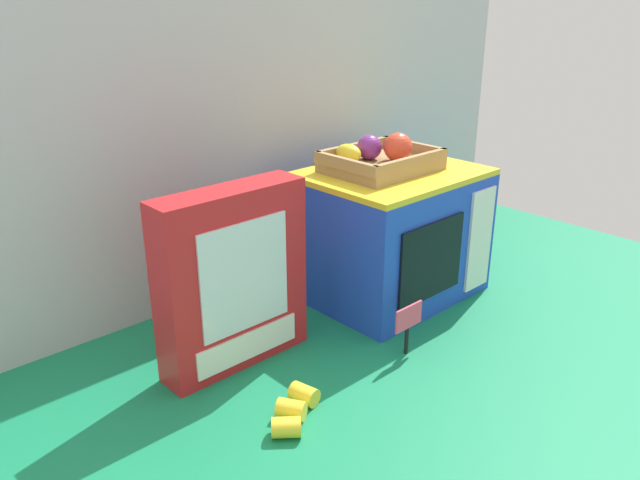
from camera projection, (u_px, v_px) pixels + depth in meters
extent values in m
plane|color=#147A4C|center=(346.00, 307.00, 1.36)|extent=(1.70, 1.70, 0.00)
cube|color=#B7BABF|center=(268.00, 126.00, 1.40)|extent=(1.61, 0.03, 0.71)
cube|color=blue|center=(390.00, 236.00, 1.38)|extent=(0.37, 0.29, 0.27)
cube|color=yellow|center=(393.00, 174.00, 1.33)|extent=(0.37, 0.29, 0.01)
cube|color=black|center=(431.00, 261.00, 1.25)|extent=(0.19, 0.01, 0.16)
cube|color=white|center=(480.00, 240.00, 1.36)|extent=(0.08, 0.01, 0.23)
cube|color=#A37F51|center=(381.00, 166.00, 1.32)|extent=(0.22, 0.17, 0.02)
cube|color=#A37F51|center=(412.00, 163.00, 1.26)|extent=(0.22, 0.01, 0.02)
cube|color=#A37F51|center=(354.00, 149.00, 1.37)|extent=(0.22, 0.01, 0.02)
cube|color=#A37F51|center=(346.00, 164.00, 1.25)|extent=(0.01, 0.17, 0.02)
cube|color=#A37F51|center=(414.00, 148.00, 1.38)|extent=(0.01, 0.17, 0.02)
ellipsoid|color=yellow|center=(349.00, 153.00, 1.30)|extent=(0.04, 0.06, 0.04)
sphere|color=#72287F|center=(369.00, 147.00, 1.32)|extent=(0.05, 0.05, 0.05)
sphere|color=#E04228|center=(398.00, 147.00, 1.31)|extent=(0.06, 0.06, 0.06)
cube|color=red|center=(233.00, 279.00, 1.10)|extent=(0.28, 0.07, 0.33)
cube|color=silver|center=(245.00, 277.00, 1.07)|extent=(0.18, 0.00, 0.20)
cube|color=white|center=(248.00, 346.00, 1.12)|extent=(0.21, 0.00, 0.05)
cylinder|color=black|center=(407.00, 340.00, 1.17)|extent=(0.01, 0.01, 0.06)
cube|color=#F44C6B|center=(409.00, 317.00, 1.15)|extent=(0.07, 0.00, 0.05)
cylinder|color=yellow|center=(304.00, 394.00, 1.03)|extent=(0.04, 0.05, 0.03)
cylinder|color=yellow|center=(291.00, 409.00, 1.00)|extent=(0.05, 0.05, 0.03)
cylinder|color=yellow|center=(286.00, 427.00, 0.96)|extent=(0.06, 0.05, 0.03)
sphere|color=red|center=(470.00, 251.00, 1.56)|extent=(0.07, 0.07, 0.07)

